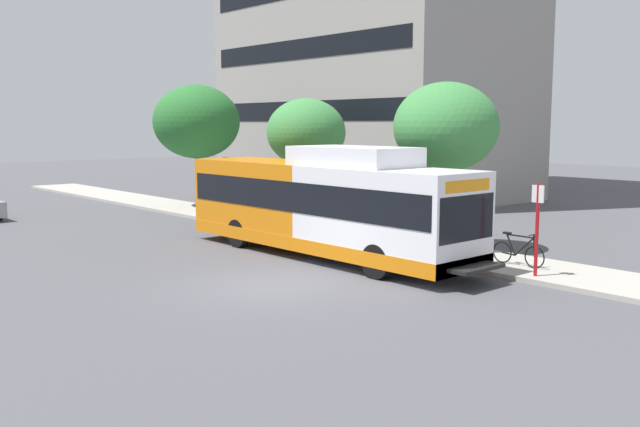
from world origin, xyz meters
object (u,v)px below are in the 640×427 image
at_px(street_tree_far_block, 197,122).
at_px(bicycle_parked, 518,252).
at_px(street_tree_mid_block, 306,133).
at_px(bus_stop_sign_pole, 537,222).
at_px(street_tree_near_stop, 446,127).
at_px(transit_bus, 324,205).

bearing_deg(street_tree_far_block, bicycle_parked, -93.07).
bearing_deg(street_tree_mid_block, bus_stop_sign_pole, -98.02).
bearing_deg(street_tree_far_block, street_tree_near_stop, -90.24).
bearing_deg(transit_bus, street_tree_near_stop, -26.52).
relative_size(bus_stop_sign_pole, street_tree_near_stop, 0.46).
height_order(bus_stop_sign_pole, street_tree_far_block, street_tree_far_block).
bearing_deg(bicycle_parked, street_tree_far_block, 86.93).
xyz_separation_m(transit_bus, street_tree_far_block, (3.91, 14.12, 2.76)).
relative_size(bicycle_parked, street_tree_near_stop, 0.31).
bearing_deg(bus_stop_sign_pole, street_tree_near_stop, 68.30).
relative_size(bicycle_parked, street_tree_mid_block, 0.33).
bearing_deg(street_tree_near_stop, bicycle_parked, -105.35).
bearing_deg(bus_stop_sign_pole, transit_bus, 106.60).
distance_m(street_tree_mid_block, street_tree_far_block, 8.99).
distance_m(bus_stop_sign_pole, street_tree_mid_block, 12.11).
distance_m(street_tree_near_stop, street_tree_far_block, 16.04).
height_order(bus_stop_sign_pole, street_tree_near_stop, street_tree_near_stop).
relative_size(transit_bus, street_tree_far_block, 1.97).
height_order(bicycle_parked, street_tree_far_block, street_tree_far_block).
bearing_deg(transit_bus, street_tree_mid_block, 54.78).
distance_m(bus_stop_sign_pole, street_tree_far_block, 21.02).
xyz_separation_m(transit_bus, street_tree_mid_block, (3.63, 5.14, 2.29)).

